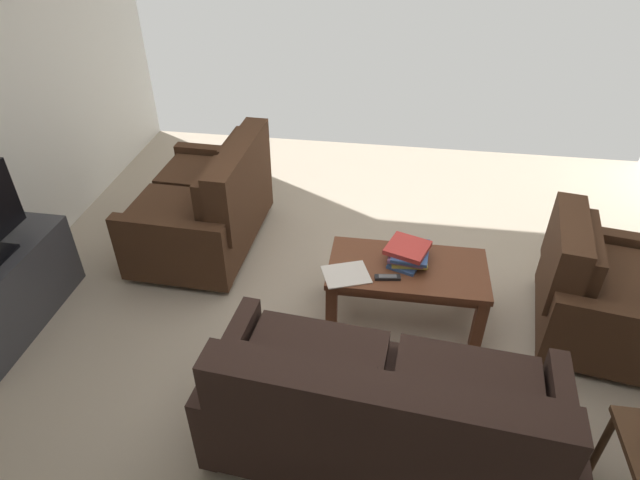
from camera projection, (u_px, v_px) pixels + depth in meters
name	position (u px, v px, depth m)	size (l,w,h in m)	color
ground_plane	(367.00, 330.00, 3.58)	(5.31, 5.65, 0.01)	tan
sofa_main	(382.00, 414.00, 2.61)	(1.81, 0.95, 0.87)	black
loveseat_near	(208.00, 205.00, 4.16)	(0.90, 1.27, 0.89)	black
coffee_table	(407.00, 275.00, 3.47)	(1.02, 0.53, 0.44)	brown
tv_stand	(5.00, 294.00, 3.46)	(0.39, 1.09, 0.55)	#38383D
armchair_side	(606.00, 294.00, 3.36)	(1.00, 1.03, 0.82)	black
book_stack	(408.00, 253.00, 3.44)	(0.32, 0.32, 0.12)	#385693
tv_remote	(388.00, 277.00, 3.33)	(0.16, 0.07, 0.02)	black
loose_magazine	(346.00, 274.00, 3.36)	(0.23, 0.28, 0.01)	silver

